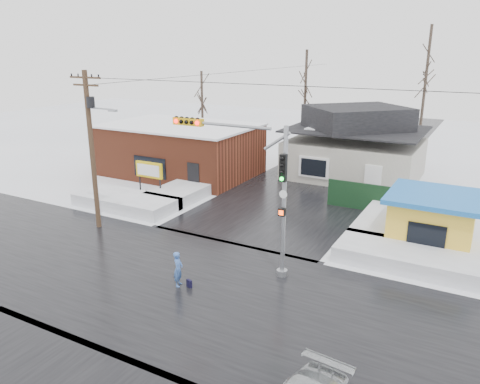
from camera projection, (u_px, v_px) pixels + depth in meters
The scene contains 19 objects.
ground at pixel (173, 283), 21.01m from camera, with size 120.00×120.00×0.00m, color white.
road_ns at pixel (173, 283), 21.01m from camera, with size 10.00×120.00×0.02m, color black.
road_ew at pixel (173, 283), 21.01m from camera, with size 120.00×10.00×0.02m, color black.
snowbank_nw at pixel (126, 202), 30.90m from camera, with size 7.00×3.00×0.80m, color white.
snowbank_ne at pixel (410, 258), 22.63m from camera, with size 7.00×3.00×0.80m, color white.
snowbank_nside_w at pixel (194, 187), 34.17m from camera, with size 3.00×8.00×0.80m, color white.
snowbank_nside_e at pixel (390, 219), 27.74m from camera, with size 3.00×8.00×0.80m, color white.
traffic_signal at pixel (252, 177), 21.05m from camera, with size 6.05×0.68×7.00m.
utility_pole at pixel (92, 142), 26.08m from camera, with size 3.15×0.44×9.00m.
brick_building at pixel (180, 149), 38.86m from camera, with size 12.20×8.20×4.12m.
marquee_sign at pixel (149, 171), 32.54m from camera, with size 2.20×0.21×2.55m.
house at pixel (355, 145), 37.76m from camera, with size 10.40×8.40×5.76m.
kiosk at pixel (432, 220), 24.59m from camera, with size 4.60×4.60×2.88m.
fence at pixel (389, 201), 29.50m from camera, with size 8.00×0.12×1.80m, color black.
tree_far_left at pixel (306, 73), 42.30m from camera, with size 3.00×3.00×10.00m.
tree_far_mid at pixel (429, 55), 38.91m from camera, with size 3.00×3.00×12.00m.
tree_far_west at pixel (202, 88), 45.68m from camera, with size 3.00×3.00×8.00m.
pedestrian at pixel (178, 269), 20.55m from camera, with size 0.59×0.38×1.61m, color #4069B5.
shopping_bag at pixel (189, 284), 20.57m from camera, with size 0.28×0.12×0.35m, color black.
Camera 1 is at (11.71, -15.11, 10.11)m, focal length 35.00 mm.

